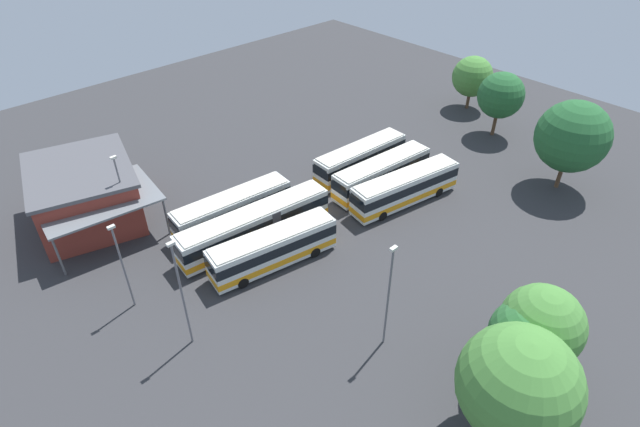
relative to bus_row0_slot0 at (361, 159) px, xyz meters
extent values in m
plane|color=#333335|center=(8.21, 2.68, -1.81)|extent=(95.75, 95.75, 0.00)
cube|color=silver|center=(-0.01, 0.00, -0.02)|extent=(11.78, 3.11, 2.99)
cube|color=beige|center=(-0.01, 0.00, 1.54)|extent=(11.30, 2.88, 0.14)
cube|color=black|center=(-0.01, 0.00, 0.46)|extent=(11.84, 3.15, 0.96)
cube|color=orange|center=(-0.01, 0.00, -0.86)|extent=(11.84, 3.15, 0.60)
cube|color=black|center=(5.83, -0.31, 0.56)|extent=(0.17, 2.05, 1.10)
cylinder|color=black|center=(3.67, 0.96, -1.31)|extent=(1.01, 0.35, 1.00)
cylinder|color=black|center=(3.55, -1.34, -1.31)|extent=(1.01, 0.35, 1.00)
cylinder|color=black|center=(-3.56, 1.34, -1.31)|extent=(1.01, 0.35, 1.00)
cylinder|color=black|center=(-3.68, -0.96, -1.31)|extent=(1.01, 0.35, 1.00)
cube|color=silver|center=(0.59, 3.66, -0.02)|extent=(12.07, 3.42, 2.99)
cube|color=beige|center=(0.59, 3.66, 1.54)|extent=(11.58, 3.18, 0.14)
cube|color=black|center=(0.59, 3.66, 0.46)|extent=(12.14, 3.46, 0.96)
cube|color=orange|center=(0.59, 3.66, -0.86)|extent=(12.14, 3.46, 0.60)
cube|color=black|center=(6.54, 3.20, 0.56)|extent=(0.22, 2.05, 1.10)
cylinder|color=black|center=(4.36, 4.52, -1.31)|extent=(1.02, 0.38, 1.00)
cylinder|color=black|center=(4.18, 2.23, -1.31)|extent=(1.02, 0.38, 1.00)
cylinder|color=black|center=(-3.00, 5.09, -1.31)|extent=(1.02, 0.38, 1.00)
cylinder|color=black|center=(-3.18, 2.80, -1.31)|extent=(1.02, 0.38, 1.00)
cube|color=silver|center=(0.89, 7.11, -0.02)|extent=(12.53, 4.48, 2.99)
cube|color=beige|center=(0.89, 7.11, 1.54)|extent=(12.01, 4.21, 0.14)
cube|color=black|center=(0.89, 7.11, 0.46)|extent=(12.60, 4.53, 0.96)
cube|color=orange|center=(0.89, 7.11, -0.86)|extent=(12.60, 4.53, 0.60)
cube|color=black|center=(6.96, 6.10, 0.56)|extent=(0.40, 2.03, 1.10)
cylinder|color=black|center=(4.84, 7.62, -1.31)|extent=(1.04, 0.46, 1.00)
cylinder|color=black|center=(4.46, 5.35, -1.31)|extent=(1.04, 0.46, 1.00)
cylinder|color=black|center=(-2.68, 8.87, -1.31)|extent=(1.04, 0.46, 1.00)
cylinder|color=black|center=(-3.05, 6.60, -1.31)|extent=(1.04, 0.46, 1.00)
cube|color=silver|center=(16.00, -1.72, -0.02)|extent=(12.01, 3.59, 2.99)
cube|color=beige|center=(16.00, -1.72, 1.54)|extent=(11.52, 3.35, 0.14)
cube|color=black|center=(16.00, -1.72, 0.46)|extent=(12.08, 3.63, 0.96)
cube|color=orange|center=(16.00, -1.72, -0.86)|extent=(12.08, 3.63, 0.60)
cube|color=black|center=(21.90, -2.27, 0.56)|extent=(0.25, 2.05, 1.10)
cylinder|color=black|center=(19.76, -0.92, -1.31)|extent=(1.02, 0.39, 1.00)
cylinder|color=black|center=(19.54, -3.21, -1.31)|extent=(1.02, 0.39, 1.00)
cylinder|color=black|center=(12.45, -0.24, -1.31)|extent=(1.02, 0.39, 1.00)
cylinder|color=black|center=(12.24, -2.53, -1.31)|extent=(1.02, 0.39, 1.00)
cube|color=silver|center=(15.93, 1.67, -0.02)|extent=(15.24, 4.11, 2.99)
cube|color=beige|center=(15.93, 1.67, 1.54)|extent=(14.62, 3.84, 0.14)
cube|color=black|center=(15.93, 1.67, 0.46)|extent=(15.32, 4.15, 0.96)
cube|color=orange|center=(15.93, 1.67, -0.86)|extent=(15.32, 4.15, 0.60)
cube|color=black|center=(23.43, 0.85, 0.56)|extent=(0.28, 2.04, 1.10)
cube|color=#47474C|center=(14.28, 1.84, -0.02)|extent=(1.17, 2.63, 2.87)
cylinder|color=black|center=(20.69, 2.31, -1.31)|extent=(1.03, 0.41, 1.00)
cylinder|color=black|center=(20.45, 0.02, -1.31)|extent=(1.03, 0.41, 1.00)
cylinder|color=black|center=(11.41, 3.31, -1.31)|extent=(1.03, 0.41, 1.00)
cylinder|color=black|center=(11.16, 1.03, -1.31)|extent=(1.03, 0.41, 1.00)
cube|color=silver|center=(16.76, 5.39, -0.02)|extent=(11.84, 4.46, 2.99)
cube|color=beige|center=(16.76, 5.39, 1.54)|extent=(11.35, 4.18, 0.14)
cube|color=black|center=(16.76, 5.39, 0.46)|extent=(11.90, 4.50, 0.96)
cube|color=orange|center=(16.76, 5.39, -0.86)|extent=(11.90, 4.50, 0.60)
cube|color=black|center=(22.47, 4.39, 0.56)|extent=(0.41, 2.03, 1.10)
cylinder|color=black|center=(20.49, 5.90, -1.31)|extent=(1.04, 0.47, 1.00)
cylinder|color=black|center=(20.10, 3.64, -1.31)|extent=(1.04, 0.47, 1.00)
cylinder|color=black|center=(13.42, 7.14, -1.31)|extent=(1.04, 0.47, 1.00)
cylinder|color=black|center=(13.03, 4.87, -1.31)|extent=(1.04, 0.47, 1.00)
cube|color=maroon|center=(25.75, -12.12, 0.93)|extent=(11.19, 12.38, 5.49)
cube|color=#4C4C51|center=(25.75, -12.12, 3.86)|extent=(11.86, 13.13, 0.36)
cube|color=black|center=(24.38, -17.17, -0.71)|extent=(1.75, 0.53, 2.20)
cube|color=slate|center=(25.76, -8.68, 2.31)|extent=(10.96, 8.50, 0.20)
cylinder|color=#59595B|center=(30.91, -5.85, 0.20)|extent=(0.20, 0.20, 4.02)
cylinder|color=#59595B|center=(30.14, -12.60, 0.20)|extent=(0.20, 0.20, 4.02)
cylinder|color=#59595B|center=(21.38, -4.76, 0.20)|extent=(0.20, 0.20, 4.02)
cylinder|color=#59595B|center=(20.61, -11.51, 0.20)|extent=(0.20, 0.20, 4.02)
cylinder|color=slate|center=(23.88, -7.15, 2.28)|extent=(0.16, 0.16, 8.20)
cube|color=silver|center=(23.88, -7.15, 6.56)|extent=(0.56, 0.28, 0.20)
cylinder|color=slate|center=(28.16, 1.54, 2.10)|extent=(0.16, 0.16, 7.82)
cube|color=silver|center=(28.16, 1.54, 6.19)|extent=(0.56, 0.28, 0.20)
cylinder|color=slate|center=(26.71, 7.99, 2.88)|extent=(0.16, 0.16, 9.38)
cube|color=silver|center=(26.71, 7.99, 7.75)|extent=(0.56, 0.28, 0.20)
cylinder|color=slate|center=(16.20, 17.82, 2.70)|extent=(0.16, 0.16, 9.02)
cube|color=silver|center=(16.20, 17.82, 7.39)|extent=(0.56, 0.28, 0.20)
cylinder|color=brown|center=(12.66, 26.41, -0.30)|extent=(0.44, 0.44, 3.03)
sphere|color=#2D6B33|center=(12.66, 26.41, 3.37)|extent=(5.06, 5.06, 5.06)
cylinder|color=brown|center=(11.72, 26.64, -0.07)|extent=(0.44, 0.44, 3.49)
sphere|color=#478438|center=(11.72, 26.64, 3.94)|extent=(5.34, 5.34, 5.34)
cylinder|color=brown|center=(-23.43, -1.60, -0.67)|extent=(0.44, 0.44, 2.28)
sphere|color=#478438|center=(-23.43, -1.60, 2.77)|extent=(5.42, 5.42, 5.42)
cylinder|color=brown|center=(-13.55, 16.53, -0.33)|extent=(0.44, 0.44, 2.97)
sphere|color=#235B2D|center=(-13.55, 16.53, 4.30)|extent=(7.41, 7.41, 7.41)
cylinder|color=brown|center=(-19.04, 5.19, -0.33)|extent=(0.44, 0.44, 2.96)
sphere|color=#235B2D|center=(-19.04, 5.19, 3.53)|extent=(5.60, 5.60, 5.60)
cylinder|color=brown|center=(16.61, 27.86, -0.57)|extent=(0.44, 0.44, 2.50)
sphere|color=#478438|center=(16.61, 27.86, 3.71)|extent=(7.13, 7.13, 7.13)
cylinder|color=black|center=(17.22, -3.87, -1.81)|extent=(2.63, 2.63, 0.01)
cylinder|color=black|center=(13.45, -4.47, -1.81)|extent=(3.22, 3.22, 0.01)
camera|label=1|loc=(36.85, 33.04, 28.86)|focal=28.69mm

